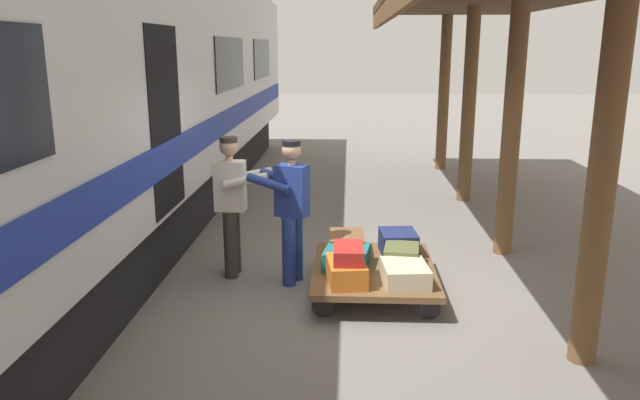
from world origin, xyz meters
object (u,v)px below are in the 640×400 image
(suitcase_teal_softside, at_px, (347,257))
(train_car, at_px, (30,110))
(suitcase_navy_fabric, at_px, (398,242))
(suitcase_cream_canvas, at_px, (405,274))
(luggage_cart, at_px, (374,270))
(porter_in_overalls, at_px, (291,207))
(suitcase_olive_duffel, at_px, (402,257))
(suitcase_orange_carryall, at_px, (347,271))
(porter_by_door, at_px, (233,202))
(suitcase_brown_leather, at_px, (347,243))
(suitcase_red_plastic, at_px, (349,253))

(suitcase_teal_softside, bearing_deg, train_car, 0.42)
(suitcase_navy_fabric, bearing_deg, suitcase_cream_canvas, 90.00)
(luggage_cart, height_order, suitcase_navy_fabric, suitcase_navy_fabric)
(porter_in_overalls, bearing_deg, train_car, 5.60)
(train_car, bearing_deg, suitcase_olive_duffel, -179.65)
(suitcase_teal_softside, xyz_separation_m, suitcase_orange_carryall, (0.00, 0.48, 0.01))
(porter_in_overalls, height_order, porter_by_door, same)
(train_car, xyz_separation_m, suitcase_orange_carryall, (-3.47, 0.45, -1.64))
(suitcase_cream_canvas, relative_size, suitcase_navy_fabric, 1.16)
(train_car, height_order, luggage_cart, train_car)
(suitcase_teal_softside, height_order, porter_in_overalls, porter_in_overalls)
(luggage_cart, bearing_deg, suitcase_brown_leather, -57.03)
(suitcase_olive_duffel, bearing_deg, suitcase_cream_canvas, 90.00)
(suitcase_teal_softside, distance_m, suitcase_olive_duffel, 0.62)
(suitcase_cream_canvas, height_order, porter_by_door, porter_by_door)
(suitcase_navy_fabric, bearing_deg, suitcase_olive_duffel, 90.00)
(suitcase_cream_canvas, bearing_deg, suitcase_olive_duffel, -90.00)
(suitcase_cream_canvas, relative_size, suitcase_teal_softside, 1.01)
(train_car, relative_size, suitcase_teal_softside, 38.54)
(suitcase_brown_leather, xyz_separation_m, suitcase_teal_softside, (0.00, 0.48, -0.01))
(train_car, distance_m, porter_by_door, 2.43)
(train_car, height_order, suitcase_teal_softside, train_car)
(suitcase_navy_fabric, distance_m, porter_in_overalls, 1.38)
(suitcase_cream_canvas, distance_m, suitcase_brown_leather, 1.14)
(porter_in_overalls, bearing_deg, suitcase_cream_canvas, 150.29)
(suitcase_orange_carryall, bearing_deg, train_car, -7.41)
(suitcase_orange_carryall, relative_size, suitcase_red_plastic, 1.24)
(suitcase_navy_fabric, bearing_deg, train_car, 7.00)
(suitcase_teal_softside, relative_size, porter_in_overalls, 0.33)
(suitcase_orange_carryall, relative_size, porter_by_door, 0.35)
(train_car, height_order, porter_in_overalls, train_car)
(train_car, relative_size, porter_in_overalls, 12.59)
(suitcase_cream_canvas, xyz_separation_m, porter_by_door, (1.99, -0.94, 0.52))
(suitcase_teal_softside, distance_m, suitcase_orange_carryall, 0.48)
(suitcase_brown_leather, xyz_separation_m, suitcase_olive_duffel, (-0.62, 0.48, 0.01))
(train_car, distance_m, suitcase_navy_fabric, 4.43)
(suitcase_red_plastic, bearing_deg, luggage_cart, -121.75)
(train_car, height_order, suitcase_orange_carryall, train_car)
(suitcase_navy_fabric, relative_size, suitcase_red_plastic, 1.00)
(suitcase_teal_softside, relative_size, suitcase_navy_fabric, 1.15)
(suitcase_orange_carryall, bearing_deg, porter_by_door, -34.25)
(suitcase_brown_leather, xyz_separation_m, suitcase_red_plastic, (-0.02, 0.94, 0.20))
(suitcase_orange_carryall, xyz_separation_m, porter_in_overalls, (0.66, -0.73, 0.51))
(train_car, distance_m, suitcase_teal_softside, 3.85)
(luggage_cart, distance_m, suitcase_brown_leather, 0.59)
(luggage_cart, bearing_deg, suitcase_cream_canvas, 122.97)
(suitcase_brown_leather, bearing_deg, porter_in_overalls, 18.99)
(suitcase_red_plastic, height_order, porter_by_door, porter_by_door)
(suitcase_teal_softside, xyz_separation_m, suitcase_olive_duffel, (-0.62, 0.00, 0.02))
(suitcase_teal_softside, bearing_deg, suitcase_olive_duffel, 180.00)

